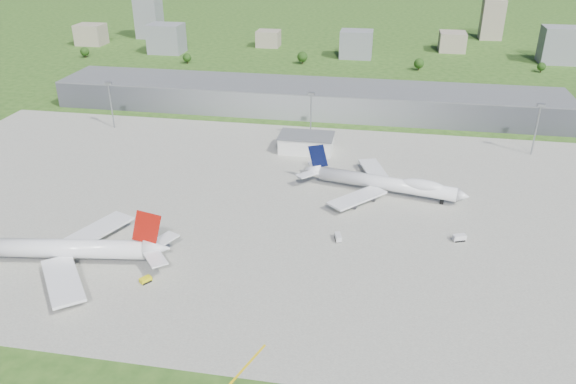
% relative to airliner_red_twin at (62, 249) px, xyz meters
% --- Properties ---
extents(ground, '(1400.00, 1400.00, 0.00)m').
position_rel_airliner_red_twin_xyz_m(ground, '(55.94, 164.34, -5.57)').
color(ground, '#274A17').
rests_on(ground, ground).
extents(apron, '(360.00, 190.00, 0.08)m').
position_rel_airliner_red_twin_xyz_m(apron, '(65.94, 54.34, -5.53)').
color(apron, gray).
rests_on(apron, ground).
extents(terminal, '(300.00, 42.00, 15.00)m').
position_rel_airliner_red_twin_xyz_m(terminal, '(55.94, 179.34, 1.93)').
color(terminal, gray).
rests_on(terminal, ground).
extents(ops_building, '(26.00, 16.00, 8.00)m').
position_rel_airliner_red_twin_xyz_m(ops_building, '(65.94, 114.34, -1.57)').
color(ops_building, silver).
rests_on(ops_building, ground).
extents(mast_west, '(3.50, 2.00, 25.90)m').
position_rel_airliner_red_twin_xyz_m(mast_west, '(-44.06, 129.34, 12.14)').
color(mast_west, gray).
rests_on(mast_west, ground).
extents(mast_center, '(3.50, 2.00, 25.90)m').
position_rel_airliner_red_twin_xyz_m(mast_center, '(65.94, 129.34, 12.14)').
color(mast_center, gray).
rests_on(mast_center, ground).
extents(mast_east, '(3.50, 2.00, 25.90)m').
position_rel_airliner_red_twin_xyz_m(mast_east, '(175.94, 129.34, 12.14)').
color(mast_east, gray).
rests_on(mast_east, ground).
extents(airliner_red_twin, '(76.13, 58.84, 20.91)m').
position_rel_airliner_red_twin_xyz_m(airliner_red_twin, '(0.00, 0.00, 0.00)').
color(airliner_red_twin, white).
rests_on(airliner_red_twin, ground).
extents(airliner_blue_quad, '(69.94, 54.10, 18.40)m').
position_rel_airliner_red_twin_xyz_m(airliner_blue_quad, '(106.08, 72.19, -0.46)').
color(airliner_blue_quad, white).
rests_on(airliner_blue_quad, ground).
extents(tug_yellow, '(3.87, 4.22, 1.82)m').
position_rel_airliner_red_twin_xyz_m(tug_yellow, '(31.69, -5.68, -4.62)').
color(tug_yellow, '#D5CB0C').
rests_on(tug_yellow, ground).
extents(van_white_near, '(3.13, 4.92, 2.35)m').
position_rel_airliner_red_twin_xyz_m(van_white_near, '(90.05, 31.32, -4.38)').
color(van_white_near, silver).
rests_on(van_white_near, ground).
extents(van_white_far, '(5.19, 3.68, 2.45)m').
position_rel_airliner_red_twin_xyz_m(van_white_far, '(133.27, 38.59, -4.33)').
color(van_white_far, silver).
rests_on(van_white_far, ground).
extents(bldg_far_w, '(24.00, 20.00, 18.00)m').
position_rel_airliner_red_twin_xyz_m(bldg_far_w, '(-164.06, 334.34, 3.43)').
color(bldg_far_w, gray).
rests_on(bldg_far_w, ground).
extents(bldg_w, '(28.00, 22.00, 24.00)m').
position_rel_airliner_red_twin_xyz_m(bldg_w, '(-84.06, 314.34, 6.43)').
color(bldg_w, slate).
rests_on(bldg_w, ground).
extents(bldg_cw, '(20.00, 18.00, 14.00)m').
position_rel_airliner_red_twin_xyz_m(bldg_cw, '(-4.06, 354.34, 1.43)').
color(bldg_cw, gray).
rests_on(bldg_cw, ground).
extents(bldg_c, '(26.00, 20.00, 22.00)m').
position_rel_airliner_red_twin_xyz_m(bldg_c, '(75.94, 324.34, 5.43)').
color(bldg_c, slate).
rests_on(bldg_c, ground).
extents(bldg_ce, '(22.00, 24.00, 16.00)m').
position_rel_airliner_red_twin_xyz_m(bldg_ce, '(155.94, 364.34, 2.43)').
color(bldg_ce, gray).
rests_on(bldg_ce, ground).
extents(bldg_e, '(30.00, 22.00, 28.00)m').
position_rel_airliner_red_twin_xyz_m(bldg_e, '(235.94, 334.34, 8.43)').
color(bldg_e, slate).
rests_on(bldg_e, ground).
extents(bldg_tall_w, '(22.00, 20.00, 44.00)m').
position_rel_airliner_red_twin_xyz_m(bldg_tall_w, '(-124.06, 374.34, 16.43)').
color(bldg_tall_w, slate).
rests_on(bldg_tall_w, ground).
extents(bldg_tall_e, '(20.00, 18.00, 36.00)m').
position_rel_airliner_red_twin_xyz_m(bldg_tall_e, '(195.94, 424.34, 12.43)').
color(bldg_tall_e, gray).
rests_on(bldg_tall_e, ground).
extents(tree_far_w, '(7.20, 7.20, 8.80)m').
position_rel_airliner_red_twin_xyz_m(tree_far_w, '(-144.06, 284.34, -0.39)').
color(tree_far_w, '#382314').
rests_on(tree_far_w, ground).
extents(tree_w, '(6.75, 6.75, 8.25)m').
position_rel_airliner_red_twin_xyz_m(tree_w, '(-54.06, 279.34, -0.71)').
color(tree_w, '#382314').
rests_on(tree_w, ground).
extents(tree_c, '(8.10, 8.10, 9.90)m').
position_rel_airliner_red_twin_xyz_m(tree_c, '(35.94, 294.34, 0.27)').
color(tree_c, '#382314').
rests_on(tree_c, ground).
extents(tree_e, '(7.65, 7.65, 9.35)m').
position_rel_airliner_red_twin_xyz_m(tree_e, '(125.94, 289.34, -0.06)').
color(tree_e, '#382314').
rests_on(tree_e, ground).
extents(tree_far_e, '(6.30, 6.30, 7.70)m').
position_rel_airliner_red_twin_xyz_m(tree_far_e, '(215.94, 299.34, -1.04)').
color(tree_far_e, '#382314').
rests_on(tree_far_e, ground).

